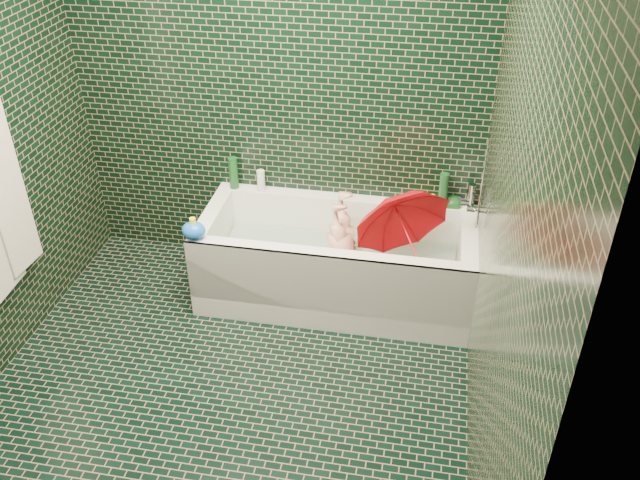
% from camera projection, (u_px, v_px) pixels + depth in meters
% --- Properties ---
extents(floor, '(2.80, 2.80, 0.00)m').
position_uv_depth(floor, '(224.00, 400.00, 3.67)').
color(floor, black).
rests_on(floor, ground).
extents(wall_back, '(2.80, 0.00, 2.80)m').
position_uv_depth(wall_back, '(276.00, 87.00, 4.13)').
color(wall_back, black).
rests_on(wall_back, floor).
extents(wall_front, '(2.80, 0.00, 2.80)m').
position_uv_depth(wall_front, '(34.00, 457.00, 1.83)').
color(wall_front, black).
rests_on(wall_front, floor).
extents(wall_right, '(0.00, 2.80, 2.80)m').
position_uv_depth(wall_right, '(503.00, 229.00, 2.78)').
color(wall_right, black).
rests_on(wall_right, floor).
extents(bathtub, '(1.70, 0.75, 0.55)m').
position_uv_depth(bathtub, '(336.00, 269.00, 4.31)').
color(bathtub, white).
rests_on(bathtub, floor).
extents(bath_mat, '(1.35, 0.47, 0.01)m').
position_uv_depth(bath_mat, '(336.00, 275.00, 4.36)').
color(bath_mat, green).
rests_on(bath_mat, bathtub).
extents(water, '(1.48, 0.53, 0.00)m').
position_uv_depth(water, '(336.00, 256.00, 4.28)').
color(water, silver).
rests_on(water, bathtub).
extents(faucet, '(0.18, 0.19, 0.55)m').
position_uv_depth(faucet, '(477.00, 205.00, 3.89)').
color(faucet, silver).
rests_on(faucet, wall_right).
extents(child, '(0.88, 0.42, 0.26)m').
position_uv_depth(child, '(344.00, 258.00, 4.25)').
color(child, '#E1A18C').
rests_on(child, bathtub).
extents(umbrella, '(0.78, 0.92, 0.80)m').
position_uv_depth(umbrella, '(408.00, 236.00, 4.01)').
color(umbrella, red).
rests_on(umbrella, bathtub).
extents(soap_bottle_a, '(0.11, 0.11, 0.28)m').
position_uv_depth(soap_bottle_a, '(455.00, 206.00, 4.30)').
color(soap_bottle_a, white).
rests_on(soap_bottle_a, bathtub).
extents(soap_bottle_b, '(0.12, 0.12, 0.21)m').
position_uv_depth(soap_bottle_b, '(456.00, 207.00, 4.29)').
color(soap_bottle_b, '#4C1B67').
rests_on(soap_bottle_b, bathtub).
extents(soap_bottle_c, '(0.13, 0.13, 0.17)m').
position_uv_depth(soap_bottle_c, '(453.00, 209.00, 4.28)').
color(soap_bottle_c, '#14471C').
rests_on(soap_bottle_c, bathtub).
extents(bottle_right_tall, '(0.06, 0.06, 0.24)m').
position_uv_depth(bottle_right_tall, '(443.00, 191.00, 4.22)').
color(bottle_right_tall, '#14471C').
rests_on(bottle_right_tall, bathtub).
extents(bottle_right_pump, '(0.06, 0.06, 0.18)m').
position_uv_depth(bottle_right_pump, '(471.00, 197.00, 4.23)').
color(bottle_right_pump, silver).
rests_on(bottle_right_pump, bathtub).
extents(bottle_left_tall, '(0.06, 0.06, 0.22)m').
position_uv_depth(bottle_left_tall, '(234.00, 173.00, 4.45)').
color(bottle_left_tall, '#14471C').
rests_on(bottle_left_tall, bathtub).
extents(bottle_left_short, '(0.07, 0.07, 0.15)m').
position_uv_depth(bottle_left_short, '(261.00, 181.00, 4.43)').
color(bottle_left_short, white).
rests_on(bottle_left_short, bathtub).
extents(rubber_duck, '(0.11, 0.08, 0.08)m').
position_uv_depth(rubber_duck, '(428.00, 201.00, 4.29)').
color(rubber_duck, yellow).
rests_on(rubber_duck, bathtub).
extents(bath_toy, '(0.15, 0.13, 0.14)m').
position_uv_depth(bath_toy, '(194.00, 230.00, 3.96)').
color(bath_toy, blue).
rests_on(bath_toy, bathtub).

